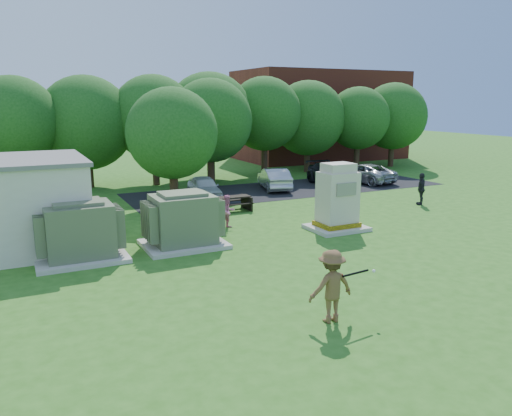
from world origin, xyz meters
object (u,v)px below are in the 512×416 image
transformer_right (183,221)px  car_silver_a (274,179)px  person_at_picnic (228,212)px  car_silver_b (363,173)px  picnic_table (233,202)px  car_dark (332,175)px  generator_cabinet (337,201)px  car_white (204,187)px  person_walking_right (421,189)px  batter (331,286)px  transformer_left (79,232)px

transformer_right → car_silver_a: transformer_right is taller
person_at_picnic → car_silver_b: (12.96, 7.29, -0.10)m
picnic_table → car_dark: size_ratio=0.35×
transformer_right → car_dark: (12.89, 8.94, -0.26)m
generator_cabinet → car_silver_b: 13.07m
transformer_right → car_silver_b: size_ratio=0.67×
generator_cabinet → car_white: bearing=106.3°
transformer_right → car_dark: bearing=34.7°
person_walking_right → car_white: (-9.64, 6.65, -0.22)m
generator_cabinet → car_silver_b: size_ratio=0.63×
person_walking_right → car_white: 11.71m
car_white → car_silver_b: (11.53, 0.56, 0.00)m
picnic_table → person_walking_right: (9.47, -3.00, 0.39)m
transformer_right → car_white: size_ratio=0.82×
batter → car_white: bearing=-97.9°
picnic_table → car_white: 3.65m
car_white → car_silver_b: 11.54m
person_walking_right → car_silver_b: bearing=-157.7°
generator_cabinet → person_walking_right: generator_cabinet is taller
generator_cabinet → car_silver_b: bearing=47.0°
transformer_right → car_silver_b: 17.96m
picnic_table → car_silver_b: 12.11m
generator_cabinet → person_at_picnic: generator_cabinet is taller
picnic_table → batter: batter is taller
picnic_table → car_dark: bearing=25.2°
person_walking_right → car_silver_a: person_walking_right is taller
picnic_table → generator_cabinet: bearing=-65.3°
transformer_right → car_dark: size_ratio=0.61×
generator_cabinet → car_silver_a: size_ratio=0.71×
batter → person_at_picnic: batter is taller
car_silver_a → car_silver_b: car_silver_a is taller
transformer_right → batter: transformer_right is taller
picnic_table → car_silver_b: bearing=20.3°
car_dark → car_silver_b: size_ratio=1.09×
generator_cabinet → batter: bearing=-126.1°
car_silver_b → person_walking_right: bearing=65.2°
batter → car_dark: size_ratio=0.38×
batter → person_at_picnic: bearing=-96.2°
batter → car_silver_b: bearing=-128.4°
picnic_table → car_white: (-0.17, 3.65, 0.17)m
person_at_picnic → car_dark: (10.33, 7.20, -0.01)m
generator_cabinet → car_dark: 11.36m
transformer_left → transformer_right: 3.70m
person_walking_right → car_dark: person_walking_right is taller
batter → person_walking_right: 15.78m
generator_cabinet → car_dark: bearing=56.4°
transformer_left → person_walking_right: transformer_left is taller
person_walking_right → transformer_right: bearing=-45.3°
batter → car_silver_b: size_ratio=0.41×
batter → person_walking_right: bearing=-140.1°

